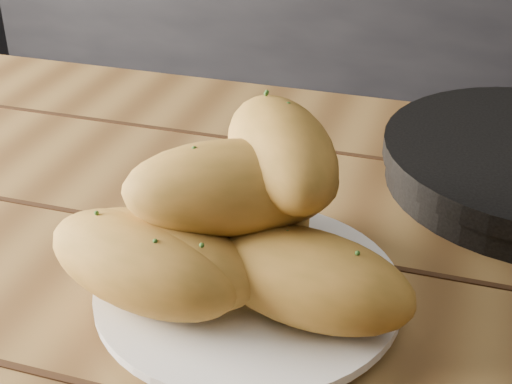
# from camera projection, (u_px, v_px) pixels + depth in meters

# --- Properties ---
(plate) EXTENTS (0.24, 0.24, 0.02)m
(plate) POSITION_uv_depth(u_px,v_px,m) (249.00, 291.00, 0.57)
(plate) COLOR white
(plate) RESTS_ON table
(bread_rolls) EXTENTS (0.30, 0.24, 0.14)m
(bread_rolls) POSITION_uv_depth(u_px,v_px,m) (229.00, 225.00, 0.54)
(bread_rolls) COLOR #AF7B30
(bread_rolls) RESTS_ON plate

